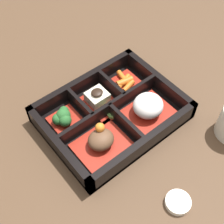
{
  "coord_description": "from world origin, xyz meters",
  "views": [
    {
      "loc": [
        0.25,
        0.31,
        0.55
      ],
      "look_at": [
        0.0,
        0.0,
        0.03
      ],
      "focal_mm": 50.0,
      "sensor_mm": 36.0,
      "label": 1
    }
  ],
  "objects": [
    {
      "name": "ground_plane",
      "position": [
        0.0,
        0.0,
        0.0
      ],
      "size": [
        3.0,
        3.0,
        0.0
      ],
      "primitive_type": "plane",
      "color": "#4C3523"
    },
    {
      "name": "bento_base",
      "position": [
        0.0,
        0.0,
        0.01
      ],
      "size": [
        0.28,
        0.22,
        0.01
      ],
      "color": "black",
      "rests_on": "ground_plane"
    },
    {
      "name": "bento_rim",
      "position": [
        0.0,
        -0.0,
        0.02
      ],
      "size": [
        0.28,
        0.22,
        0.05
      ],
      "color": "black",
      "rests_on": "ground_plane"
    },
    {
      "name": "bowl_rice",
      "position": [
        -0.06,
        0.04,
        0.03
      ],
      "size": [
        0.11,
        0.08,
        0.05
      ],
      "color": "maroon",
      "rests_on": "bento_base"
    },
    {
      "name": "bowl_stew",
      "position": [
        0.06,
        0.04,
        0.03
      ],
      "size": [
        0.11,
        0.08,
        0.05
      ],
      "color": "maroon",
      "rests_on": "bento_base"
    },
    {
      "name": "bowl_carrots",
      "position": [
        -0.08,
        -0.05,
        0.02
      ],
      "size": [
        0.06,
        0.07,
        0.02
      ],
      "color": "maroon",
      "rests_on": "bento_base"
    },
    {
      "name": "bowl_tofu",
      "position": [
        0.0,
        -0.05,
        0.02
      ],
      "size": [
        0.06,
        0.06,
        0.04
      ],
      "color": "maroon",
      "rests_on": "bento_base"
    },
    {
      "name": "bowl_greens",
      "position": [
        0.09,
        -0.05,
        0.03
      ],
      "size": [
        0.06,
        0.06,
        0.04
      ],
      "color": "maroon",
      "rests_on": "bento_base"
    },
    {
      "name": "bowl_pickles",
      "position": [
        0.01,
        -0.01,
        0.01
      ],
      "size": [
        0.04,
        0.04,
        0.01
      ],
      "color": "maroon",
      "rests_on": "bento_base"
    },
    {
      "name": "sauce_dish",
      "position": [
        0.03,
        0.22,
        0.01
      ],
      "size": [
        0.05,
        0.05,
        0.01
      ],
      "color": "beige",
      "rests_on": "ground_plane"
    }
  ]
}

